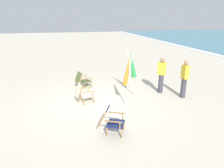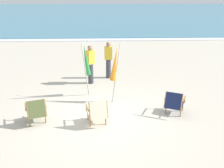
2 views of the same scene
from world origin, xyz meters
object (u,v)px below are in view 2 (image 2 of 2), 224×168
at_px(person_by_waterline, 90,64).
at_px(beach_chair_far_center, 174,102).
at_px(umbrella_furled_orange, 115,65).
at_px(beach_chair_front_left, 97,112).
at_px(umbrella_furled_green, 86,61).
at_px(beach_chair_back_left, 36,111).
at_px(person_near_chairs, 108,60).

bearing_deg(person_by_waterline, beach_chair_far_center, -47.43).
bearing_deg(umbrella_furled_orange, beach_chair_far_center, -30.73).
xyz_separation_m(beach_chair_front_left, umbrella_furled_green, (-0.43, 2.21, 0.94)).
distance_m(beach_chair_front_left, person_by_waterline, 3.62).
xyz_separation_m(beach_chair_back_left, umbrella_furled_orange, (2.41, 1.52, 0.95)).
xyz_separation_m(umbrella_furled_orange, person_near_chairs, (-0.16, 2.60, -0.54)).
height_order(beach_chair_front_left, person_near_chairs, person_near_chairs).
relative_size(beach_chair_back_left, umbrella_furled_orange, 0.40).
distance_m(umbrella_furled_orange, person_near_chairs, 2.66).
distance_m(beach_chair_far_center, umbrella_furled_orange, 2.34).
height_order(umbrella_furled_orange, person_near_chairs, umbrella_furled_orange).
xyz_separation_m(beach_chair_far_center, person_near_chairs, (-2.00, 3.69, 0.41)).
xyz_separation_m(beach_chair_back_left, beach_chair_far_center, (4.25, 0.42, -0.00)).
bearing_deg(beach_chair_far_center, umbrella_furled_orange, 149.27).
xyz_separation_m(beach_chair_far_center, person_by_waterline, (-2.77, 3.01, 0.41)).
xyz_separation_m(beach_chair_front_left, umbrella_furled_orange, (0.59, 1.66, 0.95)).
relative_size(beach_chair_far_center, umbrella_furled_orange, 0.42).
bearing_deg(beach_chair_back_left, beach_chair_far_center, 5.71).
xyz_separation_m(beach_chair_front_left, person_near_chairs, (0.43, 4.26, 0.41)).
bearing_deg(person_near_chairs, beach_chair_back_left, -118.65).
relative_size(beach_chair_back_left, person_by_waterline, 0.52).
relative_size(umbrella_furled_green, person_near_chairs, 1.29).
height_order(beach_chair_front_left, umbrella_furled_green, umbrella_furled_green).
height_order(beach_chair_far_center, umbrella_furled_orange, umbrella_furled_orange).
distance_m(beach_chair_back_left, beach_chair_far_center, 4.27).
relative_size(beach_chair_back_left, beach_chair_far_center, 0.95).
height_order(beach_chair_back_left, umbrella_furled_green, umbrella_furled_green).
relative_size(person_near_chairs, person_by_waterline, 1.00).
relative_size(beach_chair_front_left, person_near_chairs, 0.50).
xyz_separation_m(umbrella_furled_green, person_by_waterline, (0.09, 1.38, -0.53)).
distance_m(umbrella_furled_green, person_near_chairs, 2.29).
height_order(umbrella_furled_orange, person_by_waterline, umbrella_furled_orange).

